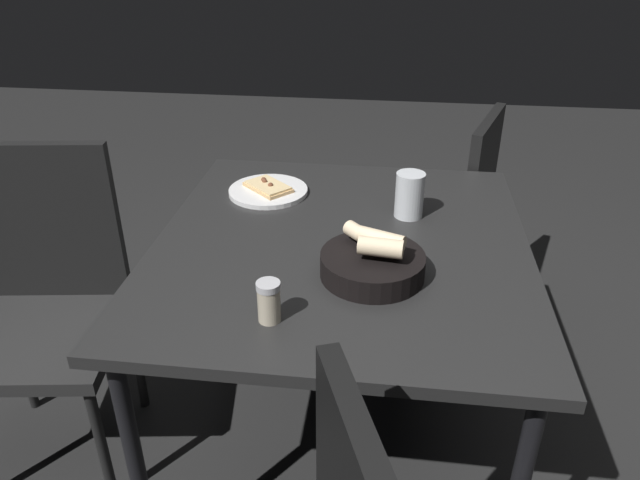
% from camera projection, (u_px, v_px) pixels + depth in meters
% --- Properties ---
extents(ground, '(8.00, 8.00, 0.00)m').
position_uv_depth(ground, '(337.00, 444.00, 1.93)').
color(ground, black).
extents(dining_table, '(0.97, 1.06, 0.75)m').
position_uv_depth(dining_table, '(341.00, 262.00, 1.60)').
color(dining_table, black).
rests_on(dining_table, ground).
extents(pizza_plate, '(0.24, 0.24, 0.04)m').
position_uv_depth(pizza_plate, '(268.00, 190.00, 1.83)').
color(pizza_plate, white).
rests_on(pizza_plate, dining_table).
extents(bread_basket, '(0.25, 0.25, 0.12)m').
position_uv_depth(bread_basket, '(373.00, 262.00, 1.40)').
color(bread_basket, black).
rests_on(bread_basket, dining_table).
extents(beer_glass, '(0.08, 0.08, 0.13)m').
position_uv_depth(beer_glass, '(409.00, 198.00, 1.67)').
color(beer_glass, silver).
rests_on(beer_glass, dining_table).
extents(pepper_shaker, '(0.05, 0.05, 0.09)m').
position_uv_depth(pepper_shaker, '(269.00, 304.00, 1.25)').
color(pepper_shaker, '#BFB299').
rests_on(pepper_shaker, dining_table).
extents(chair_near, '(0.55, 0.55, 0.87)m').
position_uv_depth(chair_near, '(447.00, 205.00, 2.33)').
color(chair_near, black).
rests_on(chair_near, ground).
extents(chair_far, '(0.50, 0.50, 0.95)m').
position_uv_depth(chair_far, '(45.00, 292.00, 1.74)').
color(chair_far, black).
rests_on(chair_far, ground).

